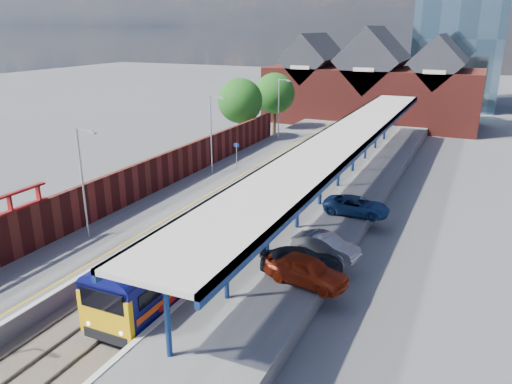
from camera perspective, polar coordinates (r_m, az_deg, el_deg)
ground at (r=50.49m, az=5.96°, el=2.57°), size 240.00×240.00×0.00m
ballast_bed at (r=41.54m, az=1.49°, el=-0.81°), size 6.00×76.00×0.06m
rails at (r=41.51m, az=1.49°, el=-0.69°), size 4.51×76.00×0.14m
left_platform at (r=43.72m, az=-5.15°, el=0.76°), size 5.00×76.00×1.00m
right_platform at (r=39.57m, az=9.52°, el=-1.34°), size 6.00×76.00×1.00m
coping_left at (r=42.50m, az=-2.41°, el=1.04°), size 0.30×76.00×0.05m
coping_right at (r=40.16m, az=5.64°, el=-0.08°), size 0.30×76.00×0.05m
yellow_line at (r=42.76m, az=-3.12°, el=1.11°), size 0.14×76.00×0.01m
train at (r=50.47m, az=8.02°, el=4.97°), size 2.87×65.90×3.45m
canopy at (r=40.21m, az=9.91°, el=6.01°), size 4.50×52.00×4.48m
lamp_post_b at (r=32.16m, az=-19.10°, el=1.66°), size 1.48×0.18×7.00m
lamp_post_c at (r=44.70m, az=-5.01°, el=7.11°), size 1.48×0.18×7.00m
lamp_post_d at (r=58.94m, az=2.73°, el=9.90°), size 1.48×0.18×7.00m
platform_sign at (r=46.29m, az=-2.24°, el=4.64°), size 0.55×0.08×2.50m
brick_wall at (r=39.42m, az=-13.16°, el=1.33°), size 0.35×50.00×3.86m
station_building at (r=76.13m, az=13.07°, el=11.74°), size 30.00×12.12×13.78m
tree_near at (r=58.60m, az=-1.72°, el=10.22°), size 5.20×5.20×8.10m
tree_far at (r=65.42m, az=2.23°, el=11.07°), size 5.20×5.20×8.10m
parked_car_red at (r=26.16m, az=5.78°, el=-8.86°), size 4.74×2.64×1.52m
parked_car_silver at (r=29.31m, az=8.00°, el=-6.07°), size 4.14×2.05×1.30m
parked_car_dark at (r=27.36m, az=5.22°, el=-7.81°), size 4.85×3.25×1.30m
parked_car_blue at (r=35.98m, az=11.43°, el=-1.56°), size 4.63×2.19×1.28m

